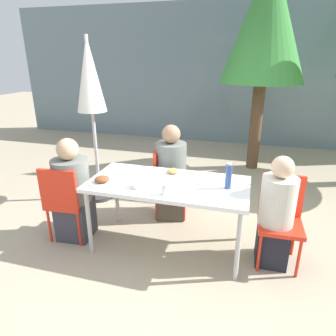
# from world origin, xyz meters

# --- Properties ---
(ground_plane) EXTENTS (24.00, 24.00, 0.00)m
(ground_plane) POSITION_xyz_m (0.00, 0.00, 0.00)
(ground_plane) COLOR tan
(building_facade) EXTENTS (10.00, 0.20, 3.00)m
(building_facade) POSITION_xyz_m (0.00, 4.41, 1.50)
(building_facade) COLOR slate
(building_facade) RESTS_ON ground
(dining_table) EXTENTS (1.57, 0.77, 0.74)m
(dining_table) POSITION_xyz_m (0.00, 0.00, 0.68)
(dining_table) COLOR white
(dining_table) RESTS_ON ground
(chair_left) EXTENTS (0.43, 0.43, 0.86)m
(chair_left) POSITION_xyz_m (-1.08, -0.17, 0.50)
(chair_left) COLOR red
(chair_left) RESTS_ON ground
(person_left) EXTENTS (0.38, 0.38, 1.13)m
(person_left) POSITION_xyz_m (-1.03, -0.09, 0.52)
(person_left) COLOR #383842
(person_left) RESTS_ON ground
(chair_right) EXTENTS (0.41, 0.41, 0.86)m
(chair_right) POSITION_xyz_m (1.08, 0.10, 0.50)
(chair_right) COLOR red
(chair_right) RESTS_ON ground
(person_right) EXTENTS (0.32, 0.32, 1.09)m
(person_right) POSITION_xyz_m (1.03, 0.02, 0.52)
(person_right) COLOR black
(person_right) RESTS_ON ground
(chair_far) EXTENTS (0.48, 0.48, 0.86)m
(chair_far) POSITION_xyz_m (-0.23, 0.67, 0.50)
(chair_far) COLOR red
(chair_far) RESTS_ON ground
(person_far) EXTENTS (0.39, 0.39, 1.17)m
(person_far) POSITION_xyz_m (-0.14, 0.64, 0.55)
(person_far) COLOR #473D33
(person_far) RESTS_ON ground
(closed_umbrella) EXTENTS (0.37, 0.37, 2.14)m
(closed_umbrella) POSITION_xyz_m (-1.26, 0.86, 1.59)
(closed_umbrella) COLOR #333333
(closed_umbrella) RESTS_ON ground
(plate_0) EXTENTS (0.26, 0.26, 0.07)m
(plate_0) POSITION_xyz_m (-0.61, -0.19, 0.76)
(plate_0) COLOR white
(plate_0) RESTS_ON dining_table
(plate_1) EXTENTS (0.22, 0.22, 0.06)m
(plate_1) POSITION_xyz_m (-0.01, 0.22, 0.76)
(plate_1) COLOR white
(plate_1) RESTS_ON dining_table
(bottle) EXTENTS (0.06, 0.06, 0.25)m
(bottle) POSITION_xyz_m (0.58, 0.02, 0.86)
(bottle) COLOR #334C8E
(bottle) RESTS_ON dining_table
(drinking_cup) EXTENTS (0.07, 0.07, 0.10)m
(drinking_cup) POSITION_xyz_m (0.05, -0.27, 0.79)
(drinking_cup) COLOR white
(drinking_cup) RESTS_ON dining_table
(salad_bowl) EXTENTS (0.15, 0.15, 0.05)m
(salad_bowl) POSITION_xyz_m (-0.22, -0.19, 0.76)
(salad_bowl) COLOR white
(salad_bowl) RESTS_ON dining_table
(tree_behind_left) EXTENTS (1.35, 1.35, 3.39)m
(tree_behind_left) POSITION_xyz_m (0.81, 2.75, 2.41)
(tree_behind_left) COLOR brown
(tree_behind_left) RESTS_ON ground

